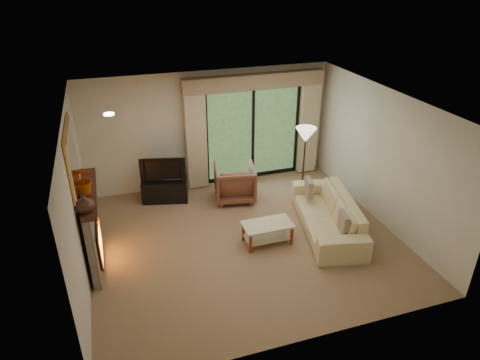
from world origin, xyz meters
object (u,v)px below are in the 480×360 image
object	(u,v)px
armchair	(235,183)
coffee_table	(267,233)
media_console	(165,190)
sofa	(327,214)

from	to	relation	value
armchair	coffee_table	size ratio (longest dim) A/B	0.95
media_console	coffee_table	distance (m)	2.64
armchair	sofa	bearing A→B (deg)	139.16
armchair	coffee_table	bearing A→B (deg)	103.40
media_console	sofa	size ratio (longest dim) A/B	0.41
armchair	sofa	size ratio (longest dim) A/B	0.37
armchair	coffee_table	xyz separation A→B (m)	(0.08, -1.75, -0.19)
sofa	media_console	bearing A→B (deg)	-114.29
media_console	coffee_table	xyz separation A→B (m)	(1.52, -2.16, -0.04)
armchair	sofa	xyz separation A→B (m)	(1.32, -1.68, -0.05)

